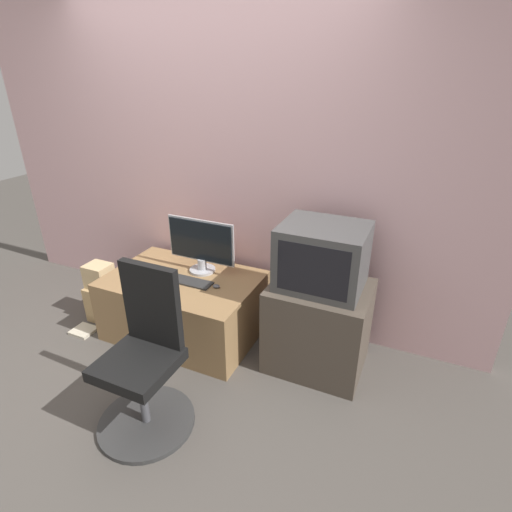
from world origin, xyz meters
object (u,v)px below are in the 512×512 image
cardboard_box_lower (104,302)px  office_chair (145,367)px  book (84,331)px  main_monitor (201,245)px  crt_tv (322,257)px  mouse (216,286)px  keyboard (189,282)px

cardboard_box_lower → office_chair: bearing=-34.9°
office_chair → book: office_chair is taller
main_monitor → book: (-0.85, -0.53, -0.71)m
crt_tv → main_monitor: bearing=175.0°
main_monitor → cardboard_box_lower: bearing=-161.5°
main_monitor → book: bearing=-148.2°
cardboard_box_lower → book: 0.29m
mouse → keyboard: bearing=-176.8°
main_monitor → mouse: (0.23, -0.19, -0.21)m
crt_tv → office_chair: bearing=-129.4°
keyboard → crt_tv: size_ratio=0.66×
main_monitor → office_chair: 1.09m
main_monitor → cardboard_box_lower: 1.05m
main_monitor → office_chair: bearing=-77.9°
office_chair → cardboard_box_lower: (-1.06, 0.74, -0.25)m
main_monitor → crt_tv: crt_tv is taller
book → cardboard_box_lower: bearing=86.5°
mouse → office_chair: (-0.01, -0.83, -0.11)m
keyboard → book: (-0.86, -0.32, -0.50)m
keyboard → cardboard_box_lower: size_ratio=1.18×
cardboard_box_lower → book: (-0.01, -0.25, -0.14)m
office_chair → mouse: bearing=89.0°
crt_tv → book: bearing=-166.5°
mouse → office_chair: 0.83m
keyboard → office_chair: 0.85m
office_chair → cardboard_box_lower: bearing=145.1°
mouse → crt_tv: (0.75, 0.11, 0.34)m
keyboard → crt_tv: crt_tv is taller
keyboard → book: 1.04m
crt_tv → cardboard_box_lower: bearing=-173.9°
cardboard_box_lower → main_monitor: bearing=18.5°
keyboard → mouse: 0.23m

